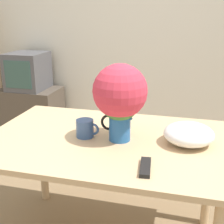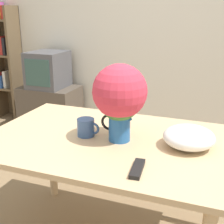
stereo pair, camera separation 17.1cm
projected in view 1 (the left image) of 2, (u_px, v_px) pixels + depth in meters
name	position (u px, v px, depth m)	size (l,w,h in m)	color
wall_back	(145.00, 24.00, 3.52)	(8.00, 0.05, 2.60)	silver
table	(104.00, 154.00, 1.80)	(1.36, 0.94, 0.76)	tan
flower_vase	(120.00, 96.00, 1.68)	(0.30, 0.30, 0.43)	#235B9E
coffee_mug	(85.00, 128.00, 1.78)	(0.14, 0.10, 0.10)	#385689
white_bowl	(189.00, 134.00, 1.68)	(0.27, 0.27, 0.12)	white
remote_control	(145.00, 167.00, 1.43)	(0.07, 0.18, 0.02)	black
tv_stand	(31.00, 110.00, 3.86)	(0.70, 0.48, 0.54)	#4C4238
tv_set	(28.00, 71.00, 3.70)	(0.42, 0.46, 0.43)	#4C4C51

